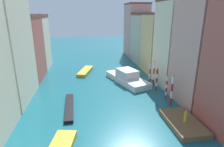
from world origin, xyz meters
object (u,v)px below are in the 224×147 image
at_px(vaporetto_white, 127,78).
at_px(mooring_pole_0, 172,90).
at_px(gondola_black, 69,107).
at_px(mooring_pole_4, 150,73).
at_px(waterfront_dock, 183,123).
at_px(person_on_dock, 185,117).
at_px(mooring_pole_2, 157,79).
at_px(mooring_pole_1, 166,87).
at_px(mooring_pole_3, 154,73).
at_px(motorboat_1, 85,71).

bearing_deg(vaporetto_white, mooring_pole_0, -68.74).
bearing_deg(gondola_black, mooring_pole_4, 27.92).
height_order(waterfront_dock, person_on_dock, person_on_dock).
xyz_separation_m(mooring_pole_0, mooring_pole_2, (0.01, 5.97, -0.35)).
bearing_deg(mooring_pole_2, waterfront_dock, -94.33).
distance_m(person_on_dock, mooring_pole_2, 11.64).
xyz_separation_m(mooring_pole_0, vaporetto_white, (-4.24, 10.91, -1.57)).
xyz_separation_m(mooring_pole_1, gondola_black, (-15.31, -1.00, -1.81)).
height_order(mooring_pole_0, mooring_pole_3, mooring_pole_0).
height_order(mooring_pole_1, mooring_pole_4, mooring_pole_4).
xyz_separation_m(mooring_pole_4, motorboat_1, (-12.26, 9.49, -1.90)).
bearing_deg(motorboat_1, mooring_pole_2, -45.56).
bearing_deg(mooring_pole_3, mooring_pole_2, -98.01).
xyz_separation_m(mooring_pole_4, vaporetto_white, (-4.07, 1.74, -1.30)).
xyz_separation_m(person_on_dock, gondola_black, (-14.31, 6.86, -1.11)).
relative_size(mooring_pole_2, vaporetto_white, 0.36).
xyz_separation_m(mooring_pole_1, vaporetto_white, (-4.44, 8.67, -1.10)).
xyz_separation_m(mooring_pole_2, gondola_black, (-15.13, -4.72, -1.92)).
relative_size(person_on_dock, mooring_pole_3, 0.31).
height_order(mooring_pole_2, gondola_black, mooring_pole_2).
bearing_deg(mooring_pole_4, mooring_pole_1, -86.98).
distance_m(person_on_dock, mooring_pole_1, 7.95).
distance_m(mooring_pole_2, gondola_black, 15.97).
xyz_separation_m(mooring_pole_2, motorboat_1, (-12.44, 12.69, -1.81)).
height_order(mooring_pole_2, mooring_pole_3, mooring_pole_3).
bearing_deg(gondola_black, motorboat_1, 81.23).
relative_size(mooring_pole_2, gondola_black, 0.49).
xyz_separation_m(mooring_pole_0, gondola_black, (-15.12, 1.25, -2.28)).
xyz_separation_m(waterfront_dock, mooring_pole_3, (1.20, 13.75, 2.12)).
height_order(person_on_dock, mooring_pole_3, mooring_pole_3).
xyz_separation_m(mooring_pole_3, vaporetto_white, (-4.60, 2.46, -1.51)).
height_order(person_on_dock, mooring_pole_4, mooring_pole_4).
relative_size(mooring_pole_1, vaporetto_white, 0.34).
distance_m(waterfront_dock, vaporetto_white, 16.57).
bearing_deg(mooring_pole_3, waterfront_dock, -94.99).
height_order(mooring_pole_0, motorboat_1, mooring_pole_0).
bearing_deg(motorboat_1, person_on_dock, -64.40).
xyz_separation_m(waterfront_dock, vaporetto_white, (-3.40, 16.21, 0.61)).
bearing_deg(mooring_pole_3, mooring_pole_1, -91.54).
height_order(person_on_dock, mooring_pole_0, mooring_pole_0).
bearing_deg(mooring_pole_0, gondola_black, 175.29).
bearing_deg(person_on_dock, mooring_pole_0, 81.82).
bearing_deg(vaporetto_white, mooring_pole_3, -28.12).
bearing_deg(mooring_pole_4, mooring_pole_3, -53.48).
bearing_deg(mooring_pole_4, person_on_dock, -92.45).
height_order(person_on_dock, mooring_pole_2, mooring_pole_2).
distance_m(mooring_pole_4, vaporetto_white, 4.61).
xyz_separation_m(person_on_dock, mooring_pole_3, (1.16, 14.06, 1.11)).
height_order(waterfront_dock, gondola_black, waterfront_dock).
bearing_deg(person_on_dock, mooring_pole_1, 82.76).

